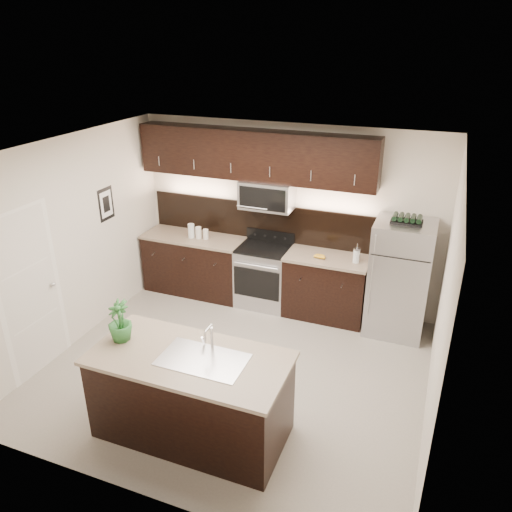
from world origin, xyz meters
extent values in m
plane|color=gray|center=(0.00, 0.00, 0.00)|extent=(4.50, 4.50, 0.00)
cube|color=beige|center=(0.00, 2.00, 1.35)|extent=(4.50, 0.02, 2.70)
cube|color=beige|center=(0.00, -2.00, 1.35)|extent=(4.50, 0.02, 2.70)
cube|color=beige|center=(-2.25, 0.00, 1.35)|extent=(0.02, 4.00, 2.70)
cube|color=beige|center=(2.25, 0.00, 1.35)|extent=(0.02, 4.00, 2.70)
cube|color=white|center=(0.00, 0.00, 2.70)|extent=(4.50, 4.00, 0.02)
cube|color=silver|center=(-2.23, -0.80, 1.01)|extent=(0.04, 0.80, 2.02)
sphere|color=silver|center=(-2.20, -0.48, 1.00)|extent=(0.06, 0.06, 0.06)
cube|color=black|center=(-2.24, 0.75, 1.65)|extent=(0.01, 0.32, 0.46)
cube|color=white|center=(-2.23, 0.75, 1.65)|extent=(0.00, 0.24, 0.36)
cube|color=black|center=(-1.42, 1.69, 0.45)|extent=(1.57, 0.62, 0.90)
cube|color=black|center=(0.71, 1.69, 0.45)|extent=(1.16, 0.62, 0.90)
cube|color=#B2B2B7|center=(-0.25, 1.69, 0.45)|extent=(0.76, 0.62, 0.90)
cube|color=black|center=(-0.25, 1.69, 0.92)|extent=(0.76, 0.60, 0.03)
cube|color=tan|center=(-1.42, 1.69, 0.92)|extent=(1.59, 0.65, 0.04)
cube|color=tan|center=(0.71, 1.69, 0.92)|extent=(1.18, 0.65, 0.04)
cube|color=black|center=(-0.46, 1.99, 1.22)|extent=(3.49, 0.02, 0.56)
cube|color=#B2B2B7|center=(-0.25, 1.80, 1.70)|extent=(0.76, 0.40, 0.40)
cube|color=black|center=(-0.46, 1.83, 2.25)|extent=(3.49, 0.33, 0.70)
cube|color=black|center=(0.02, -1.13, 0.45)|extent=(1.90, 0.90, 0.90)
cube|color=tan|center=(0.02, -1.13, 0.92)|extent=(1.96, 0.96, 0.04)
cube|color=silver|center=(0.17, -1.13, 0.95)|extent=(0.84, 0.50, 0.01)
cylinder|color=silver|center=(0.17, -0.92, 1.06)|extent=(0.03, 0.03, 0.24)
cylinder|color=silver|center=(0.17, -0.99, 1.21)|extent=(0.02, 0.14, 0.02)
cylinder|color=silver|center=(0.17, -1.06, 1.16)|extent=(0.02, 0.02, 0.10)
cube|color=#B2B2B7|center=(1.71, 1.63, 0.80)|extent=(0.77, 0.70, 1.60)
cube|color=black|center=(1.71, 1.63, 1.61)|extent=(0.39, 0.24, 0.03)
cylinder|color=black|center=(1.56, 1.63, 1.66)|extent=(0.07, 0.23, 0.07)
cylinder|color=black|center=(1.63, 1.63, 1.66)|extent=(0.07, 0.23, 0.07)
cylinder|color=black|center=(1.71, 1.63, 1.66)|extent=(0.07, 0.23, 0.07)
cylinder|color=black|center=(1.78, 1.63, 1.66)|extent=(0.07, 0.23, 0.07)
cylinder|color=black|center=(1.86, 1.63, 1.66)|extent=(0.07, 0.23, 0.07)
imported|color=#255D27|center=(-0.76, -1.12, 1.16)|extent=(0.31, 0.31, 0.44)
cylinder|color=silver|center=(-1.42, 1.64, 1.05)|extent=(0.10, 0.10, 0.22)
cylinder|color=silver|center=(-1.31, 1.65, 1.03)|extent=(0.09, 0.09, 0.18)
cylinder|color=silver|center=(-1.19, 1.66, 1.02)|extent=(0.08, 0.08, 0.15)
cylinder|color=silver|center=(1.11, 1.64, 1.03)|extent=(0.09, 0.09, 0.18)
cylinder|color=silver|center=(1.11, 1.64, 1.13)|extent=(0.09, 0.09, 0.02)
cylinder|color=silver|center=(1.11, 1.64, 1.18)|extent=(0.01, 0.01, 0.07)
ellipsoid|color=gold|center=(0.57, 1.61, 0.97)|extent=(0.19, 0.15, 0.05)
camera|label=1|loc=(2.08, -4.64, 3.80)|focal=35.00mm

